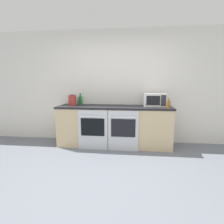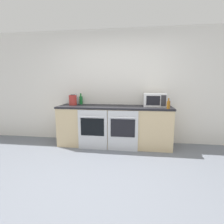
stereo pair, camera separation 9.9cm
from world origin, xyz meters
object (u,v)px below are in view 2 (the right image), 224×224
microwave (154,100)px  kettle (73,100)px  bottle_green (81,100)px  oven_left (93,130)px  bottle_clear (77,100)px  bottle_amber (168,105)px  oven_right (123,131)px

microwave → kettle: bearing=-179.1°
bottle_green → kettle: size_ratio=1.08×
oven_left → microwave: microwave is taller
bottle_clear → kettle: (-0.02, -0.20, 0.02)m
oven_left → microwave: bearing=17.6°
bottle_green → microwave: bearing=-5.4°
bottle_amber → kettle: bearing=171.6°
bottle_clear → bottle_amber: bottle_clear is taller
oven_left → bottle_amber: bottle_amber is taller
bottle_clear → bottle_green: (0.11, -0.01, 0.01)m
microwave → bottle_clear: (-1.81, 0.17, -0.05)m
oven_right → bottle_green: size_ratio=3.25×
bottle_green → kettle: (-0.13, -0.19, 0.01)m
oven_right → bottle_amber: size_ratio=4.03×
oven_right → bottle_clear: bearing=153.6°
oven_left → microwave: (1.28, 0.41, 0.60)m
microwave → bottle_green: bearing=174.6°
bottle_clear → bottle_amber: 2.12m
microwave → oven_right: bearing=-148.0°
bottle_clear → kettle: same height
kettle → bottle_clear: bearing=85.0°
oven_left → bottle_amber: (1.52, 0.07, 0.54)m
bottle_green → bottle_amber: bearing=-14.3°
oven_right → microwave: size_ratio=1.81×
bottle_amber → bottle_green: size_ratio=0.81×
bottle_amber → microwave: bearing=125.5°
oven_left → oven_right: same height
bottle_clear → kettle: 0.20m
microwave → bottle_green: size_ratio=1.79×
bottle_green → oven_left: bearing=-53.5°
microwave → bottle_amber: size_ratio=2.22×
microwave → kettle: (-1.83, -0.03, -0.03)m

